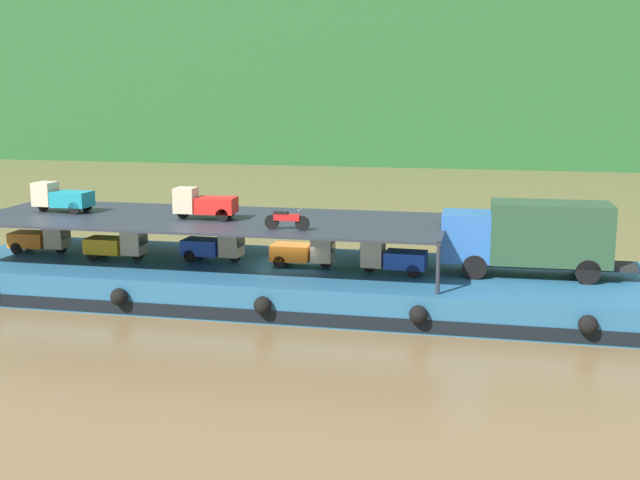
# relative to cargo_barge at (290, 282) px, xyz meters

# --- Properties ---
(ground_plane) EXTENTS (400.00, 400.00, 0.00)m
(ground_plane) POSITION_rel_cargo_barge_xyz_m (-0.00, 0.03, -0.75)
(ground_plane) COLOR brown
(hillside_far_bank) EXTENTS (143.75, 33.09, 28.94)m
(hillside_far_bank) POSITION_rel_cargo_barge_xyz_m (-0.00, 75.70, 15.55)
(hillside_far_bank) COLOR #235628
(hillside_far_bank) RESTS_ON ground
(cargo_barge) EXTENTS (30.39, 8.81, 1.50)m
(cargo_barge) POSITION_rel_cargo_barge_xyz_m (0.00, 0.00, 0.00)
(cargo_barge) COLOR #23567A
(cargo_barge) RESTS_ON ground
(covered_lorry) EXTENTS (7.89, 2.42, 3.10)m
(covered_lorry) POSITION_rel_cargo_barge_xyz_m (10.21, 0.25, 2.44)
(covered_lorry) COLOR #285BA3
(covered_lorry) RESTS_ON cargo_barge
(cargo_rack) EXTENTS (21.19, 7.44, 2.00)m
(cargo_rack) POSITION_rel_cargo_barge_xyz_m (-3.80, 0.03, 2.69)
(cargo_rack) COLOR #232833
(cargo_rack) RESTS_ON cargo_barge
(mini_truck_lower_stern) EXTENTS (2.79, 1.28, 1.38)m
(mini_truck_lower_stern) POSITION_rel_cargo_barge_xyz_m (-12.26, 0.20, 1.44)
(mini_truck_lower_stern) COLOR orange
(mini_truck_lower_stern) RESTS_ON cargo_barge
(mini_truck_lower_aft) EXTENTS (2.74, 1.20, 1.38)m
(mini_truck_lower_aft) POSITION_rel_cargo_barge_xyz_m (-8.04, -0.39, 1.44)
(mini_truck_lower_aft) COLOR gold
(mini_truck_lower_aft) RESTS_ON cargo_barge
(mini_truck_lower_mid) EXTENTS (2.78, 1.28, 1.38)m
(mini_truck_lower_mid) POSITION_rel_cargo_barge_xyz_m (-3.59, 0.21, 1.44)
(mini_truck_lower_mid) COLOR #1E47B7
(mini_truck_lower_mid) RESTS_ON cargo_barge
(mini_truck_lower_fore) EXTENTS (2.75, 1.21, 1.38)m
(mini_truck_lower_fore) POSITION_rel_cargo_barge_xyz_m (0.66, -0.09, 1.44)
(mini_truck_lower_fore) COLOR orange
(mini_truck_lower_fore) RESTS_ON cargo_barge
(mini_truck_lower_bow) EXTENTS (2.79, 1.29, 1.38)m
(mini_truck_lower_bow) POSITION_rel_cargo_barge_xyz_m (4.61, -0.55, 1.44)
(mini_truck_lower_bow) COLOR #1E47B7
(mini_truck_lower_bow) RESTS_ON cargo_barge
(mini_truck_upper_stern) EXTENTS (2.77, 1.26, 1.38)m
(mini_truck_upper_stern) POSITION_rel_cargo_barge_xyz_m (-11.05, 0.20, 3.44)
(mini_truck_upper_stern) COLOR teal
(mini_truck_upper_stern) RESTS_ON cargo_rack
(mini_truck_upper_mid) EXTENTS (2.79, 1.29, 1.38)m
(mini_truck_upper_mid) POSITION_rel_cargo_barge_xyz_m (-3.81, -0.33, 3.44)
(mini_truck_upper_mid) COLOR red
(mini_truck_upper_mid) RESTS_ON cargo_rack
(motorcycle_upper_port) EXTENTS (1.90, 0.55, 0.87)m
(motorcycle_upper_port) POSITION_rel_cargo_barge_xyz_m (0.44, -2.20, 3.18)
(motorcycle_upper_port) COLOR black
(motorcycle_upper_port) RESTS_ON cargo_rack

